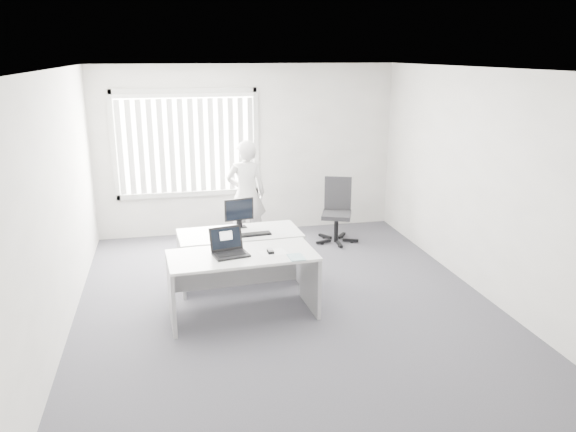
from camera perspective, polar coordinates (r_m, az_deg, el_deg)
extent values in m
plane|color=#4E4D54|center=(7.03, -0.28, -8.71)|extent=(6.00, 6.00, 0.00)
cube|color=silver|center=(9.46, -4.14, 6.69)|extent=(5.00, 0.02, 2.80)
cube|color=silver|center=(3.83, 9.26, -8.17)|extent=(5.00, 0.02, 2.80)
cube|color=silver|center=(6.53, -22.28, 1.12)|extent=(0.02, 6.00, 2.80)
cube|color=silver|center=(7.48, 18.81, 3.29)|extent=(0.02, 6.00, 2.80)
cube|color=silver|center=(6.37, -0.31, 14.75)|extent=(5.00, 6.00, 0.02)
cube|color=#B8B8B3|center=(9.30, -10.27, 7.25)|extent=(2.32, 0.06, 1.76)
cube|color=silver|center=(6.43, -4.68, -4.00)|extent=(1.72, 0.88, 0.03)
cube|color=#98989A|center=(6.48, -11.77, -7.79)|extent=(0.09, 0.72, 0.73)
cube|color=#98989A|center=(6.76, 2.24, -6.39)|extent=(0.09, 0.72, 0.73)
cube|color=silver|center=(7.34, -4.96, -1.76)|extent=(1.61, 0.82, 0.03)
cube|color=#98989A|center=(7.37, -10.79, -4.88)|extent=(0.07, 0.68, 0.69)
cube|color=#98989A|center=(7.62, 0.80, -3.86)|extent=(0.07, 0.68, 0.69)
cylinder|color=black|center=(9.17, 4.89, -2.40)|extent=(0.77, 0.77, 0.08)
cylinder|color=black|center=(9.12, 4.91, -1.29)|extent=(0.07, 0.07, 0.45)
cube|color=black|center=(9.05, 4.95, 0.08)|extent=(0.59, 0.59, 0.07)
cube|color=black|center=(9.17, 5.09, 2.33)|extent=(0.42, 0.21, 0.54)
imported|color=silver|center=(8.76, -4.27, 2.23)|extent=(0.63, 0.42, 1.70)
cube|color=white|center=(6.45, -1.56, -3.72)|extent=(0.34, 0.28, 0.00)
cube|color=white|center=(6.29, 0.85, -4.21)|extent=(0.17, 0.24, 0.01)
cube|color=black|center=(7.21, -3.41, -1.86)|extent=(0.43, 0.18, 0.02)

